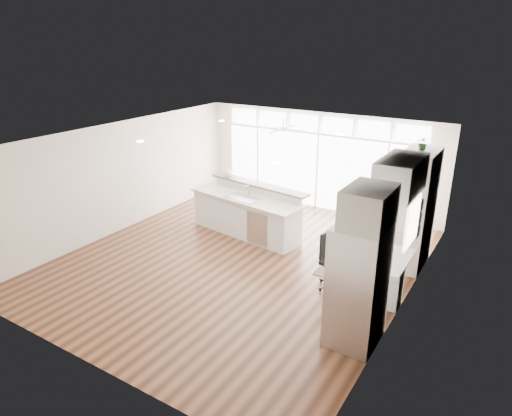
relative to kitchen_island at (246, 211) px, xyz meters
The scene contains 24 objects.
floor 1.54m from the kitchen_island, 62.20° to the right, with size 7.00×8.00×0.02m, color #402213.
ceiling 2.54m from the kitchen_island, 62.20° to the right, with size 7.00×8.00×0.02m, color silver.
wall_back 2.92m from the kitchen_island, 76.42° to the left, with size 7.00×0.04×2.70m, color beige.
wall_front 5.35m from the kitchen_island, 82.81° to the right, with size 7.00×0.04×2.70m, color beige.
wall_left 3.19m from the kitchen_island, 156.11° to the right, with size 0.04×8.00×2.70m, color beige.
wall_right 4.41m from the kitchen_island, 16.80° to the right, with size 0.04×8.00×2.70m, color beige.
glass_wall 2.80m from the kitchen_island, 76.13° to the left, with size 5.80×0.06×2.08m, color silver.
transom_row 3.29m from the kitchen_island, 76.13° to the left, with size 5.90×0.06×0.40m, color silver.
desk_window 4.34m from the kitchen_island, 13.07° to the right, with size 0.04×0.85×0.85m, color silver.
ceiling_fan 2.44m from the kitchen_island, 83.98° to the left, with size 1.16×1.16×0.32m, color white.
recessed_lights 2.43m from the kitchen_island, 57.91° to the right, with size 3.40×3.00×0.02m, color white.
oven_cabinet 3.93m from the kitchen_island, ahead, with size 0.64×1.20×2.50m, color silver.
desk_nook 3.92m from the kitchen_island, 14.16° to the right, with size 0.72×1.30×0.76m, color silver.
upper_cabinets 4.32m from the kitchen_island, 14.02° to the right, with size 0.64×1.30×0.64m, color silver.
refrigerator 4.60m from the kitchen_island, 34.64° to the right, with size 0.76×0.90×2.00m, color #BABBC0.
fridge_cabinet 4.94m from the kitchen_island, 34.22° to the right, with size 0.64×0.90×0.60m, color silver.
framed_photos 4.21m from the kitchen_island, ahead, with size 0.06×0.22×0.80m, color black.
kitchen_island is the anchor object (origin of this frame).
rug 2.84m from the kitchen_island, 14.58° to the right, with size 0.82×0.59×0.01m, color #3B2212.
office_chair 3.14m from the kitchen_island, 24.01° to the right, with size 0.58×0.53×1.11m, color black.
fishbowl 1.25m from the kitchen_island, 149.05° to the left, with size 0.21×0.21×0.21m, color silver.
monitor 3.85m from the kitchen_island, 14.45° to the right, with size 0.08×0.47×0.39m, color black.
keyboard 3.67m from the kitchen_island, 15.12° to the right, with size 0.12×0.31×0.02m, color white.
potted_plant 4.36m from the kitchen_island, ahead, with size 0.25×0.28×0.22m, color #2C5A26.
Camera 1 is at (5.04, -7.42, 4.61)m, focal length 32.00 mm.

